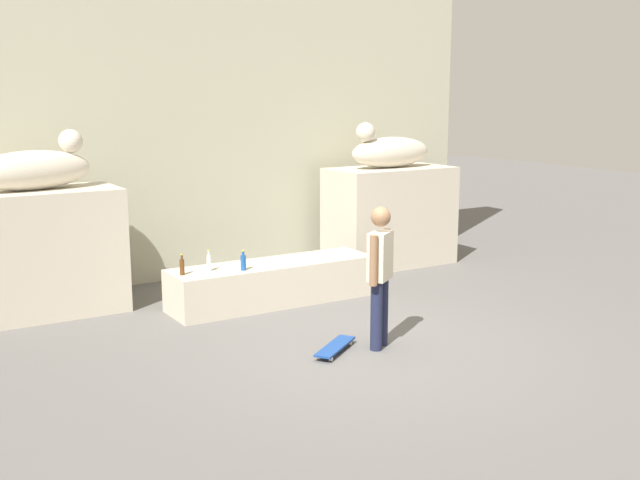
{
  "coord_description": "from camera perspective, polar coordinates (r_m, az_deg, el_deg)",
  "views": [
    {
      "loc": [
        -4.96,
        -7.01,
        2.95
      ],
      "look_at": [
        0.06,
        1.14,
        1.1
      ],
      "focal_mm": 43.02,
      "sensor_mm": 36.0,
      "label": 1
    }
  ],
  "objects": [
    {
      "name": "statue_reclining_left",
      "position": [
        10.76,
        -20.44,
        5.02
      ],
      "size": [
        1.68,
        0.86,
        0.78
      ],
      "rotation": [
        0.0,
        0.0,
        0.2
      ],
      "color": "beige",
      "rests_on": "pedestal_left"
    },
    {
      "name": "facade_wall",
      "position": [
        12.69,
        -8.78,
        11.54
      ],
      "size": [
        9.89,
        0.6,
        6.22
      ],
      "primitive_type": "cube",
      "color": "#B8B69B",
      "rests_on": "ground_plane"
    },
    {
      "name": "skateboard",
      "position": [
        8.92,
        1.13,
        -7.94
      ],
      "size": [
        0.77,
        0.63,
        0.08
      ],
      "rotation": [
        0.0,
        0.0,
        3.76
      ],
      "color": "navy",
      "rests_on": "ground_plane"
    },
    {
      "name": "ledge_block",
      "position": [
        10.9,
        -3.52,
        -3.2
      ],
      "size": [
        2.99,
        0.81,
        0.59
      ],
      "primitive_type": "cube",
      "color": "beige",
      "rests_on": "ground_plane"
    },
    {
      "name": "ground_plane",
      "position": [
        9.08,
        3.49,
        -8.04
      ],
      "size": [
        40.0,
        40.0,
        0.0
      ],
      "primitive_type": "plane",
      "color": "#605E5B"
    },
    {
      "name": "bottle_blue",
      "position": [
        10.38,
        -5.73,
        -1.65
      ],
      "size": [
        0.08,
        0.08,
        0.28
      ],
      "color": "#194C99",
      "rests_on": "ledge_block"
    },
    {
      "name": "statue_reclining_right",
      "position": [
        13.14,
        5.17,
        6.61
      ],
      "size": [
        1.62,
        0.63,
        0.78
      ],
      "rotation": [
        0.0,
        0.0,
        3.19
      ],
      "color": "beige",
      "rests_on": "pedestal_right"
    },
    {
      "name": "bottle_brown",
      "position": [
        10.23,
        -10.22,
        -1.95
      ],
      "size": [
        0.06,
        0.06,
        0.28
      ],
      "color": "#593314",
      "rests_on": "ledge_block"
    },
    {
      "name": "skater",
      "position": [
        8.87,
        4.48,
        -2.31
      ],
      "size": [
        0.46,
        0.37,
        1.67
      ],
      "rotation": [
        0.0,
        0.0,
        3.75
      ],
      "color": "#1E233F",
      "rests_on": "ground_plane"
    },
    {
      "name": "bottle_clear",
      "position": [
        10.4,
        -8.26,
        -1.66
      ],
      "size": [
        0.06,
        0.06,
        0.29
      ],
      "color": "silver",
      "rests_on": "ledge_block"
    },
    {
      "name": "pedestal_right",
      "position": [
        13.3,
        5.21,
        1.77
      ],
      "size": [
        2.15,
        1.11,
        1.68
      ],
      "primitive_type": "cube",
      "color": "beige",
      "rests_on": "ground_plane"
    },
    {
      "name": "pedestal_left",
      "position": [
        10.91,
        -20.22,
        -0.89
      ],
      "size": [
        2.15,
        1.11,
        1.68
      ],
      "primitive_type": "cube",
      "color": "beige",
      "rests_on": "ground_plane"
    }
  ]
}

